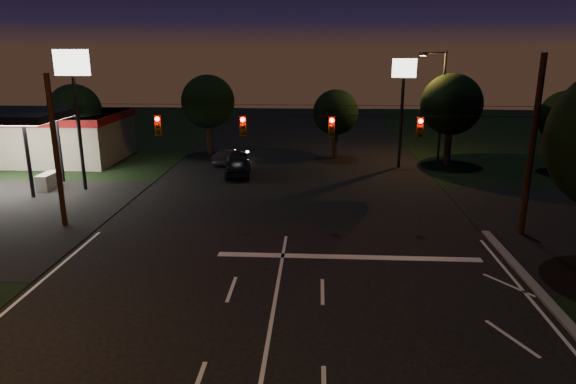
{
  "coord_description": "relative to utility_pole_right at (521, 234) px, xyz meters",
  "views": [
    {
      "loc": [
        1.51,
        -10.34,
        9.25
      ],
      "look_at": [
        0.23,
        11.67,
        3.0
      ],
      "focal_mm": 32.0,
      "sensor_mm": 36.0,
      "label": 1
    }
  ],
  "objects": [
    {
      "name": "stop_bar",
      "position": [
        -9.0,
        -3.5,
        0.01
      ],
      "size": [
        12.0,
        0.5,
        0.01
      ],
      "primitive_type": "cube",
      "color": "silver",
      "rests_on": "ground"
    },
    {
      "name": "utility_pole_right",
      "position": [
        0.0,
        0.0,
        0.0
      ],
      "size": [
        0.3,
        0.3,
        9.0
      ],
      "primitive_type": "cylinder",
      "color": "black",
      "rests_on": "ground"
    },
    {
      "name": "utility_pole_left",
      "position": [
        -24.0,
        0.0,
        0.0
      ],
      "size": [
        0.28,
        0.28,
        8.0
      ],
      "primitive_type": "cylinder",
      "color": "black",
      "rests_on": "ground"
    },
    {
      "name": "signal_span",
      "position": [
        -12.0,
        -0.04,
        5.5
      ],
      "size": [
        24.0,
        0.4,
        1.56
      ],
      "color": "black",
      "rests_on": "ground"
    },
    {
      "name": "gas_station",
      "position": [
        -33.86,
        15.39,
        2.38
      ],
      "size": [
        14.2,
        16.1,
        5.25
      ],
      "color": "gray",
      "rests_on": "ground"
    },
    {
      "name": "pole_sign_left_near",
      "position": [
        -26.0,
        7.0,
        6.98
      ],
      "size": [
        2.2,
        0.3,
        9.1
      ],
      "color": "black",
      "rests_on": "ground"
    },
    {
      "name": "pole_sign_right",
      "position": [
        -4.0,
        15.0,
        6.24
      ],
      "size": [
        1.8,
        0.3,
        8.4
      ],
      "color": "black",
      "rests_on": "ground"
    },
    {
      "name": "street_light_right_far",
      "position": [
        -0.76,
        17.0,
        5.24
      ],
      "size": [
        2.2,
        0.35,
        9.0
      ],
      "color": "black",
      "rests_on": "ground"
    },
    {
      "name": "tree_far_a",
      "position": [
        -29.98,
        15.12,
        4.26
      ],
      "size": [
        4.2,
        4.2,
        6.42
      ],
      "color": "black",
      "rests_on": "ground"
    },
    {
      "name": "tree_far_b",
      "position": [
        -19.98,
        19.13,
        4.61
      ],
      "size": [
        4.6,
        4.6,
        6.98
      ],
      "color": "black",
      "rests_on": "ground"
    },
    {
      "name": "tree_far_c",
      "position": [
        -8.98,
        18.1,
        3.9
      ],
      "size": [
        3.8,
        3.8,
        5.86
      ],
      "color": "black",
      "rests_on": "ground"
    },
    {
      "name": "tree_far_d",
      "position": [
        0.02,
        16.13,
        4.83
      ],
      "size": [
        4.8,
        4.8,
        7.3
      ],
      "color": "black",
      "rests_on": "ground"
    },
    {
      "name": "tree_far_e",
      "position": [
        8.02,
        14.11,
        4.11
      ],
      "size": [
        4.0,
        4.0,
        6.18
      ],
      "color": "black",
      "rests_on": "ground"
    },
    {
      "name": "car_oncoming_a",
      "position": [
        -16.36,
        11.43,
        0.77
      ],
      "size": [
        2.25,
        4.68,
        1.54
      ],
      "primitive_type": "imported",
      "rotation": [
        0.0,
        0.0,
        3.24
      ],
      "color": "black",
      "rests_on": "ground"
    },
    {
      "name": "car_oncoming_b",
      "position": [
        -17.62,
        15.38,
        0.62
      ],
      "size": [
        2.47,
        3.96,
        1.23
      ],
      "primitive_type": "imported",
      "rotation": [
        0.0,
        0.0,
        2.8
      ],
      "color": "black",
      "rests_on": "ground"
    }
  ]
}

